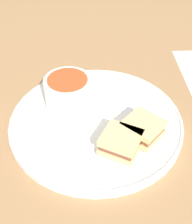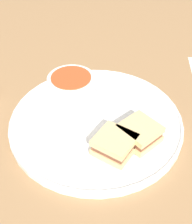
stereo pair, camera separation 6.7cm
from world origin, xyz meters
name	(u,v)px [view 2 (the right image)]	position (x,y,z in m)	size (l,w,h in m)	color
ground_plane	(96,125)	(0.00, 0.00, 0.00)	(2.40, 2.40, 0.00)	#9E754C
plate	(96,121)	(0.00, 0.00, 0.01)	(0.38, 0.38, 0.02)	white
soup_bowl	(72,89)	(0.07, -0.04, 0.05)	(0.11, 0.11, 0.07)	white
spoon	(103,89)	(0.02, -0.10, 0.02)	(0.10, 0.04, 0.01)	silver
sandwich_half_near	(115,144)	(-0.07, 0.08, 0.04)	(0.09, 0.08, 0.04)	#DBBC7F
sandwich_half_far	(140,133)	(-0.10, 0.03, 0.04)	(0.10, 0.09, 0.04)	#DBBC7F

